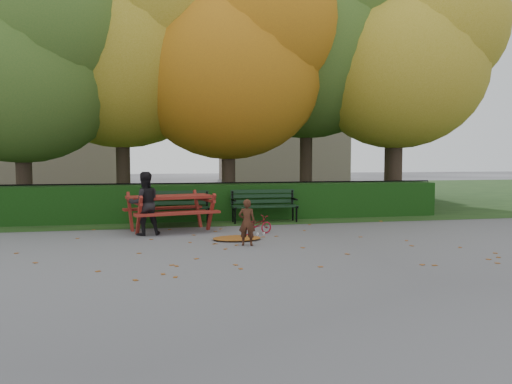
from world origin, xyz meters
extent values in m
plane|color=slate|center=(0.00, 0.00, 0.00)|extent=(90.00, 90.00, 0.00)
plane|color=black|center=(0.00, 14.00, 0.01)|extent=(90.00, 90.00, 0.00)
cube|color=#C2AA95|center=(-9.00, 26.00, 7.50)|extent=(10.00, 7.00, 15.00)
cube|color=#C2AA95|center=(8.00, 28.00, 6.00)|extent=(9.00, 6.00, 12.00)
cube|color=black|center=(0.00, 4.50, 0.50)|extent=(13.00, 0.90, 1.00)
cube|color=black|center=(0.00, 5.30, 0.08)|extent=(14.00, 0.04, 0.04)
cube|color=black|center=(0.00, 5.30, 1.00)|extent=(14.00, 0.04, 0.04)
cylinder|color=black|center=(-3.00, 5.30, 0.50)|extent=(0.03, 0.03, 1.00)
cylinder|color=black|center=(0.00, 5.30, 0.50)|extent=(0.03, 0.03, 1.00)
cylinder|color=black|center=(3.00, 5.30, 0.50)|extent=(0.03, 0.03, 1.00)
cylinder|color=black|center=(6.50, 5.30, 0.50)|extent=(0.03, 0.03, 1.00)
cylinder|color=#32241D|center=(-5.50, 5.80, 1.31)|extent=(0.44, 0.44, 2.62)
ellipsoid|color=#355A1F|center=(-5.50, 5.80, 4.12)|extent=(5.60, 5.60, 5.04)
sphere|color=#355A1F|center=(-4.52, 5.10, 5.38)|extent=(4.20, 4.20, 4.20)
cylinder|color=#32241D|center=(-2.80, 7.00, 1.57)|extent=(0.44, 0.44, 3.15)
ellipsoid|color=olive|center=(-2.80, 7.00, 4.95)|extent=(6.40, 6.40, 5.76)
sphere|color=olive|center=(-1.68, 6.20, 6.39)|extent=(4.80, 4.80, 4.80)
cylinder|color=#32241D|center=(0.50, 6.20, 1.40)|extent=(0.44, 0.44, 2.80)
ellipsoid|color=#9A5814|center=(0.50, 6.20, 4.40)|extent=(6.00, 6.00, 5.40)
sphere|color=#9A5814|center=(1.55, 5.45, 5.75)|extent=(4.50, 4.50, 4.50)
cylinder|color=#32241D|center=(3.50, 7.50, 1.75)|extent=(0.44, 0.44, 3.50)
ellipsoid|color=#355A1F|center=(3.50, 7.50, 5.50)|extent=(6.80, 6.80, 6.12)
sphere|color=#355A1F|center=(4.69, 6.65, 7.03)|extent=(5.10, 5.10, 5.10)
cylinder|color=#32241D|center=(6.20, 6.00, 1.49)|extent=(0.44, 0.44, 2.97)
ellipsoid|color=olive|center=(6.20, 6.00, 4.68)|extent=(5.80, 5.80, 5.22)
sphere|color=olive|center=(7.21, 5.28, 5.98)|extent=(4.35, 4.35, 4.35)
sphere|color=#9A5814|center=(-6.35, 8.68, 6.71)|extent=(4.95, 4.95, 4.95)
cylinder|color=#32241D|center=(8.00, 10.00, 1.57)|extent=(0.44, 0.44, 3.15)
ellipsoid|color=#355A1F|center=(8.00, 10.00, 4.95)|extent=(6.00, 6.00, 5.40)
sphere|color=#355A1F|center=(9.05, 9.25, 6.30)|extent=(4.50, 4.50, 4.50)
cube|color=black|center=(-1.30, 3.42, 0.44)|extent=(1.80, 0.12, 0.04)
cube|color=black|center=(-1.30, 3.60, 0.44)|extent=(1.80, 0.12, 0.04)
cube|color=black|center=(-1.30, 3.78, 0.44)|extent=(1.80, 0.12, 0.04)
cube|color=black|center=(-1.30, 3.87, 0.55)|extent=(1.80, 0.05, 0.10)
cube|color=black|center=(-1.30, 3.87, 0.70)|extent=(1.80, 0.05, 0.10)
cube|color=black|center=(-1.30, 3.87, 0.83)|extent=(1.80, 0.05, 0.10)
cube|color=black|center=(-2.15, 3.60, 0.42)|extent=(0.05, 0.55, 0.06)
cube|color=black|center=(-2.15, 3.87, 0.65)|extent=(0.05, 0.05, 0.41)
cylinder|color=black|center=(-2.15, 3.42, 0.22)|extent=(0.05, 0.05, 0.44)
cylinder|color=black|center=(-2.15, 3.78, 0.22)|extent=(0.05, 0.05, 0.44)
cube|color=black|center=(-2.15, 3.62, 0.62)|extent=(0.05, 0.45, 0.04)
cube|color=black|center=(-0.45, 3.60, 0.42)|extent=(0.05, 0.55, 0.06)
cube|color=black|center=(-0.45, 3.87, 0.65)|extent=(0.05, 0.05, 0.41)
cylinder|color=black|center=(-0.45, 3.42, 0.22)|extent=(0.05, 0.05, 0.44)
cylinder|color=black|center=(-0.45, 3.78, 0.22)|extent=(0.05, 0.05, 0.44)
cube|color=black|center=(-0.45, 3.62, 0.62)|extent=(0.05, 0.45, 0.04)
cube|color=black|center=(1.10, 3.42, 0.44)|extent=(1.80, 0.12, 0.04)
cube|color=black|center=(1.10, 3.60, 0.44)|extent=(1.80, 0.12, 0.04)
cube|color=black|center=(1.10, 3.78, 0.44)|extent=(1.80, 0.12, 0.04)
cube|color=black|center=(1.10, 3.87, 0.55)|extent=(1.80, 0.05, 0.10)
cube|color=black|center=(1.10, 3.87, 0.70)|extent=(1.80, 0.05, 0.10)
cube|color=black|center=(1.10, 3.87, 0.83)|extent=(1.80, 0.05, 0.10)
cube|color=black|center=(0.25, 3.60, 0.42)|extent=(0.05, 0.55, 0.06)
cube|color=black|center=(0.25, 3.87, 0.65)|extent=(0.05, 0.05, 0.41)
cylinder|color=black|center=(0.25, 3.42, 0.22)|extent=(0.05, 0.05, 0.44)
cylinder|color=black|center=(0.25, 3.78, 0.22)|extent=(0.05, 0.05, 0.44)
cube|color=black|center=(0.25, 3.62, 0.62)|extent=(0.05, 0.45, 0.04)
cube|color=black|center=(1.95, 3.60, 0.42)|extent=(0.05, 0.55, 0.06)
cube|color=black|center=(1.95, 3.87, 0.65)|extent=(0.05, 0.05, 0.41)
cylinder|color=black|center=(1.95, 3.42, 0.22)|extent=(0.05, 0.05, 0.44)
cylinder|color=black|center=(1.95, 3.78, 0.22)|extent=(0.05, 0.05, 0.44)
cube|color=black|center=(1.95, 3.62, 0.62)|extent=(0.05, 0.45, 0.04)
cube|color=maroon|center=(-1.48, 2.56, 0.82)|extent=(2.13, 1.27, 0.07)
cube|color=maroon|center=(-1.32, 1.91, 0.49)|extent=(2.00, 0.74, 0.06)
cube|color=maroon|center=(-1.64, 3.20, 0.49)|extent=(2.00, 0.74, 0.06)
cube|color=maroon|center=(-2.20, 1.87, 0.44)|extent=(0.20, 0.57, 0.97)
cube|color=maroon|center=(-2.43, 2.84, 0.44)|extent=(0.20, 0.57, 0.97)
cube|color=maroon|center=(-2.32, 2.35, 0.73)|extent=(0.42, 1.46, 0.07)
cube|color=maroon|center=(-0.52, 2.28, 0.44)|extent=(0.20, 0.57, 0.97)
cube|color=maroon|center=(-0.76, 3.24, 0.44)|extent=(0.20, 0.57, 0.97)
cube|color=maroon|center=(-0.64, 2.76, 0.73)|extent=(0.42, 1.46, 0.07)
cube|color=maroon|center=(-1.48, 2.56, 0.44)|extent=(1.73, 0.48, 0.07)
ellipsoid|color=brown|center=(-0.13, 0.89, 0.04)|extent=(1.23, 1.03, 0.07)
imported|color=#3C1F13|center=(-0.05, 0.17, 0.47)|extent=(0.40, 0.33, 0.94)
imported|color=black|center=(-2.07, 1.97, 0.72)|extent=(0.79, 0.67, 1.45)
imported|color=maroon|center=(0.45, 1.56, 0.21)|extent=(0.86, 0.57, 0.43)
camera|label=1|loc=(-1.90, -9.59, 1.77)|focal=35.00mm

